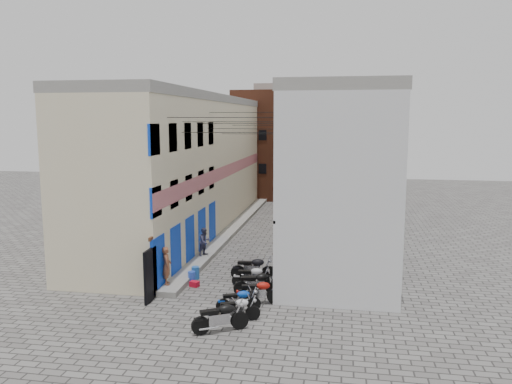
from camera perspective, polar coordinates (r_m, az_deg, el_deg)
The scene contains 21 objects.
ground at distance 21.12m, azimuth -4.96°, elevation -12.30°, with size 90.00×90.00×0.00m, color #565351.
plinth at distance 33.69m, azimuth -2.63°, elevation -4.19°, with size 0.90×26.00×0.25m, color gray.
building_left at distance 33.73m, azimuth -7.58°, elevation 3.28°, with size 5.10×27.00×9.00m.
building_right at distance 32.21m, azimuth 9.66°, elevation 3.01°, with size 5.94×26.00×9.00m.
building_far_brick_left at distance 47.68m, azimuth 1.34°, elevation 5.42°, with size 6.00×6.00×10.00m, color brown.
building_far_brick_right at distance 49.25m, azimuth 7.47°, elevation 4.28°, with size 5.00×6.00×8.00m, color brown.
building_far_concrete at distance 53.36m, azimuth 4.46°, elevation 6.25°, with size 8.00×5.00×11.00m, color gray.
far_shopfront at distance 45.01m, azimuth 3.31°, elevation 0.38°, with size 2.00×0.30×2.40m, color black.
overhead_wires at distance 27.22m, azimuth -0.97°, elevation 7.69°, with size 5.80×13.02×1.32m.
motorcycle_a at distance 18.07m, azimuth -4.11°, elevation -13.91°, with size 0.66×2.08×1.20m, color black, non-canonical shape.
motorcycle_b at distance 18.97m, azimuth -2.21°, elevation -13.08°, with size 0.56×1.76×1.02m, color silver, non-canonical shape.
motorcycle_c at distance 19.79m, azimuth -2.01°, elevation -12.14°, with size 0.56×1.77×1.02m, color #0A39A3, non-canonical shape.
motorcycle_d at distance 20.54m, azimuth 0.24°, elevation -11.20°, with size 0.61×1.95×1.13m, color #A0130B, non-canonical shape.
motorcycle_e at distance 21.50m, azimuth 0.10°, elevation -10.26°, with size 0.63×2.00×1.16m, color black, non-canonical shape.
motorcycle_f at distance 22.50m, azimuth -0.42°, elevation -9.52°, with size 0.58×1.84×1.07m, color #BAB9BF, non-canonical shape.
motorcycle_g at distance 23.50m, azimuth -0.33°, elevation -8.55°, with size 0.66×2.10×1.21m, color black, non-canonical shape.
person_a at distance 22.36m, azimuth -10.18°, elevation -8.27°, with size 0.61×0.40×1.68m, color brown.
person_b at distance 26.70m, azimuth -5.88°, elevation -5.65°, with size 0.72×0.56×1.49m, color #393955.
water_jug_near at distance 23.33m, azimuth -7.37°, elevation -9.63°, with size 0.34×0.34×0.53m, color blue.
water_jug_far at distance 23.88m, azimuth -6.93°, elevation -9.14°, with size 0.37×0.37×0.57m, color #235CAF.
red_crate at distance 22.86m, azimuth -7.05°, elevation -10.38°, with size 0.38×0.29×0.24m, color red.
Camera 1 is at (5.18, -19.08, 7.44)m, focal length 35.00 mm.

